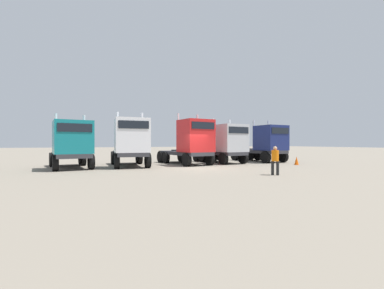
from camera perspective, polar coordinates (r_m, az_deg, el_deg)
ground at (r=19.03m, az=1.67°, el=-5.20°), size 200.00×200.00×0.00m
semi_truck_teal at (r=20.32m, az=-24.89°, el=0.19°), size 3.35×6.16×3.95m
semi_truck_white at (r=20.38m, az=-13.30°, el=0.47°), size 2.84×6.37×4.24m
semi_truck_red at (r=21.77m, az=-0.14°, el=0.55°), size 3.38×6.45×4.32m
semi_truck_silver at (r=23.62m, az=7.51°, el=0.25°), size 3.20×5.92×4.05m
semi_truck_navy at (r=26.07m, az=15.91°, el=0.31°), size 3.06×6.00×4.08m
visitor_in_hivis at (r=15.58m, az=17.78°, el=-2.94°), size 0.56×0.56×1.64m
traffic_cone_near at (r=23.47m, az=21.97°, el=-3.33°), size 0.36×0.36×0.69m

